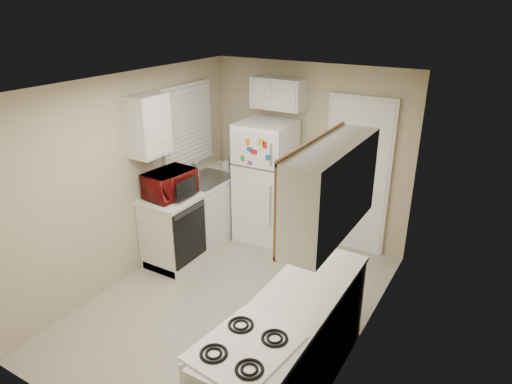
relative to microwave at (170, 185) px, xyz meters
The scene contains 18 objects.
floor 1.59m from the microwave, 18.18° to the right, with size 3.80×3.80×0.00m, color beige.
ceiling 1.80m from the microwave, 18.18° to the right, with size 3.80×3.80×0.00m, color white.
wall_left 0.48m from the microwave, 125.82° to the right, with size 3.80×3.80×0.00m, color #C1B390.
wall_right 2.56m from the microwave, ahead, with size 3.80×3.80×0.00m, color #C1B390.
wall_back 1.91m from the microwave, 53.48° to the left, with size 2.80×2.80×0.00m, color #C1B390.
wall_front 2.54m from the microwave, 63.52° to the right, with size 2.80×2.80×0.00m, color #C1B390.
left_counter 0.80m from the microwave, 86.56° to the left, with size 0.60×1.80×0.90m, color silver.
dishwasher 0.65m from the microwave, 12.54° to the right, with size 0.03×0.58×0.72m, color black.
sink 0.71m from the microwave, 87.32° to the left, with size 0.54×0.74×0.16m, color gray.
microwave is the anchor object (origin of this frame).
soap_bottle 1.15m from the microwave, 87.90° to the left, with size 0.08×0.08×0.18m, color silver.
window_blinds 0.90m from the microwave, 108.59° to the left, with size 0.10×0.98×1.08m, color silver.
upper_cabinet_left 0.77m from the microwave, 127.95° to the right, with size 0.30×0.45×0.70m, color silver.
refrigerator 1.34m from the microwave, 58.63° to the left, with size 0.69×0.67×1.67m, color white.
cabinet_over_fridge 1.83m from the microwave, 62.04° to the left, with size 0.70×0.30×0.40m, color silver.
interior_door 2.36m from the microwave, 39.10° to the left, with size 0.86×0.06×2.08m, color white.
right_counter 2.59m from the microwave, 27.70° to the right, with size 0.60×2.00×0.90m, color silver.
upper_cabinet_right 2.64m from the microwave, 20.10° to the right, with size 0.30×1.20×0.70m, color silver.
Camera 1 is at (2.36, -3.50, 3.10)m, focal length 32.00 mm.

